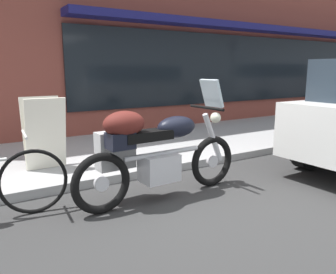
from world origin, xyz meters
TOP-DOWN VIEW (x-y plane):
  - ground_plane at (0.00, 0.00)m, footprint 80.00×80.00m
  - storefront_building at (7.83, 4.32)m, footprint 23.66×0.90m
  - touring_motorcycle at (-0.51, 0.38)m, footprint 2.25×0.63m
  - sandwich_board_sign at (-1.37, 2.01)m, footprint 0.55×0.43m

SIDE VIEW (x-z plane):
  - ground_plane at x=0.00m, z-range 0.00..0.00m
  - touring_motorcycle at x=-0.51m, z-range -0.09..1.32m
  - sandwich_board_sign at x=-1.37m, z-range 0.13..1.15m
  - storefront_building at x=7.83m, z-range -0.08..6.96m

